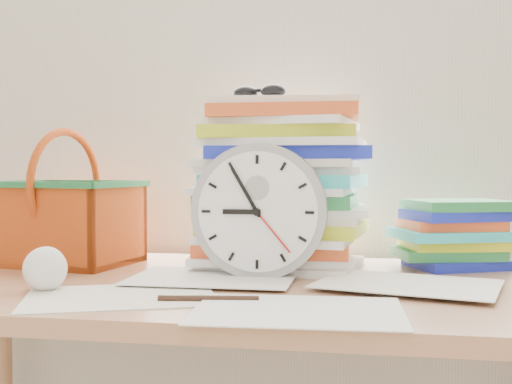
% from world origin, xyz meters
% --- Properties ---
extents(curtain, '(2.40, 0.01, 2.50)m').
position_xyz_m(curtain, '(0.00, 1.98, 1.30)').
color(curtain, silver).
rests_on(curtain, room_shell).
extents(desk, '(1.40, 0.70, 0.75)m').
position_xyz_m(desk, '(0.00, 1.60, 0.68)').
color(desk, '#A5704D').
rests_on(desk, ground).
extents(paper_stack, '(0.36, 0.29, 0.36)m').
position_xyz_m(paper_stack, '(0.08, 1.78, 0.93)').
color(paper_stack, white).
rests_on(paper_stack, desk).
extents(clock, '(0.26, 0.05, 0.26)m').
position_xyz_m(clock, '(0.06, 1.63, 0.88)').
color(clock, '#979797').
rests_on(clock, desk).
extents(sunglasses, '(0.17, 0.15, 0.03)m').
position_xyz_m(sunglasses, '(0.04, 1.75, 1.12)').
color(sunglasses, black).
rests_on(sunglasses, paper_stack).
extents(book_stack, '(0.29, 0.25, 0.14)m').
position_xyz_m(book_stack, '(0.44, 1.83, 0.82)').
color(book_stack, white).
rests_on(book_stack, desk).
extents(basket, '(0.33, 0.27, 0.29)m').
position_xyz_m(basket, '(-0.40, 1.74, 0.90)').
color(basket, '#CF5114').
rests_on(basket, desk).
extents(crumpled_ball, '(0.08, 0.08, 0.08)m').
position_xyz_m(crumpled_ball, '(-0.29, 1.44, 0.79)').
color(crumpled_ball, white).
rests_on(crumpled_ball, desk).
extents(pen, '(0.16, 0.03, 0.01)m').
position_xyz_m(pen, '(0.02, 1.39, 0.76)').
color(pen, black).
rests_on(pen, desk).
extents(scattered_papers, '(1.26, 0.42, 0.02)m').
position_xyz_m(scattered_papers, '(0.00, 1.60, 0.76)').
color(scattered_papers, white).
rests_on(scattered_papers, desk).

